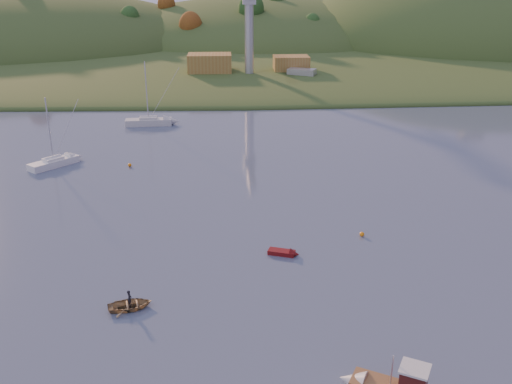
{
  "coord_description": "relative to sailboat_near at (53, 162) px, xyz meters",
  "views": [
    {
      "loc": [
        -4.2,
        -24.71,
        26.13
      ],
      "look_at": [
        -1.09,
        32.5,
        4.17
      ],
      "focal_mm": 40.0,
      "sensor_mm": 36.0,
      "label": 1
    }
  ],
  "objects": [
    {
      "name": "far_shore",
      "position": [
        29.26,
        174.63,
        -0.67
      ],
      "size": [
        620.0,
        220.0,
        1.5
      ],
      "primitive_type": "cube",
      "color": "#28451B",
      "rests_on": "ground"
    },
    {
      "name": "shore_slope",
      "position": [
        29.26,
        109.63,
        -0.67
      ],
      "size": [
        640.0,
        150.0,
        7.0
      ],
      "primitive_type": "ellipsoid",
      "color": "#28451B",
      "rests_on": "ground"
    },
    {
      "name": "hill_center",
      "position": [
        39.26,
        154.63,
        -0.67
      ],
      "size": [
        140.0,
        120.0,
        36.0
      ],
      "primitive_type": "ellipsoid",
      "color": "#28451B",
      "rests_on": "ground"
    },
    {
      "name": "hill_right",
      "position": [
        124.26,
        139.63,
        -0.67
      ],
      "size": [
        150.0,
        130.0,
        60.0
      ],
      "primitive_type": "ellipsoid",
      "color": "#28451B",
      "rests_on": "ground"
    },
    {
      "name": "hillside_trees",
      "position": [
        29.26,
        129.63,
        -0.67
      ],
      "size": [
        280.0,
        50.0,
        32.0
      ],
      "primitive_type": null,
      "color": "#214117",
      "rests_on": "ground"
    },
    {
      "name": "wharf",
      "position": [
        34.26,
        66.63,
        0.53
      ],
      "size": [
        42.0,
        16.0,
        2.4
      ],
      "primitive_type": "cube",
      "color": "slate",
      "rests_on": "ground"
    },
    {
      "name": "shed_west",
      "position": [
        21.26,
        67.63,
        4.13
      ],
      "size": [
        11.0,
        8.0,
        4.8
      ],
      "primitive_type": "cube",
      "color": "olive",
      "rests_on": "wharf"
    },
    {
      "name": "shed_east",
      "position": [
        42.26,
        68.63,
        3.73
      ],
      "size": [
        9.0,
        7.0,
        4.0
      ],
      "primitive_type": "cube",
      "color": "olive",
      "rests_on": "wharf"
    },
    {
      "name": "dock_crane",
      "position": [
        31.26,
        63.02,
        16.5
      ],
      "size": [
        3.2,
        28.0,
        20.3
      ],
      "color": "#B7B7BC",
      "rests_on": "wharf"
    },
    {
      "name": "sailboat_near",
      "position": [
        0.0,
        0.0,
        0.0
      ],
      "size": [
        6.5,
        6.84,
        10.08
      ],
      "rotation": [
        0.0,
        0.0,
        0.83
      ],
      "color": "white",
      "rests_on": "ground"
    },
    {
      "name": "sailboat_far",
      "position": [
        10.83,
        23.64,
        0.08
      ],
      "size": [
        8.54,
        3.09,
        11.64
      ],
      "rotation": [
        0.0,
        0.0,
        0.07
      ],
      "color": "silver",
      "rests_on": "ground"
    },
    {
      "name": "canoe",
      "position": [
        16.8,
        -38.64,
        -0.3
      ],
      "size": [
        4.13,
        3.38,
        0.75
      ],
      "primitive_type": "imported",
      "rotation": [
        0.0,
        0.0,
        1.82
      ],
      "color": "#967D53",
      "rests_on": "ground"
    },
    {
      "name": "paddler",
      "position": [
        16.8,
        -38.64,
        0.06
      ],
      "size": [
        0.47,
        0.61,
        1.48
      ],
      "primitive_type": "imported",
      "rotation": [
        0.0,
        0.0,
        1.82
      ],
      "color": "black",
      "rests_on": "ground"
    },
    {
      "name": "red_tender",
      "position": [
        30.94,
        -29.7,
        -0.45
      ],
      "size": [
        3.3,
        2.02,
        1.06
      ],
      "rotation": [
        0.0,
        0.0,
        -0.33
      ],
      "color": "#630E0F",
      "rests_on": "ground"
    },
    {
      "name": "work_vessel",
      "position": [
        44.26,
        62.63,
        0.78
      ],
      "size": [
        16.79,
        11.37,
        4.07
      ],
      "rotation": [
        0.0,
        0.0,
        -0.4
      ],
      "color": "slate",
      "rests_on": "ground"
    },
    {
      "name": "buoy_0",
      "position": [
        39.31,
        -25.81,
        -0.42
      ],
      "size": [
        0.5,
        0.5,
        0.5
      ],
      "primitive_type": "sphere",
      "color": "orange",
      "rests_on": "ground"
    },
    {
      "name": "buoy_1",
      "position": [
        -1.74,
        2.88,
        -0.42
      ],
      "size": [
        0.5,
        0.5,
        0.5
      ],
      "primitive_type": "sphere",
      "color": "orange",
      "rests_on": "ground"
    },
    {
      "name": "buoy_2",
      "position": [
        11.02,
        -0.72,
        -0.42
      ],
      "size": [
        0.5,
        0.5,
        0.5
      ],
      "primitive_type": "sphere",
      "color": "orange",
      "rests_on": "ground"
    }
  ]
}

